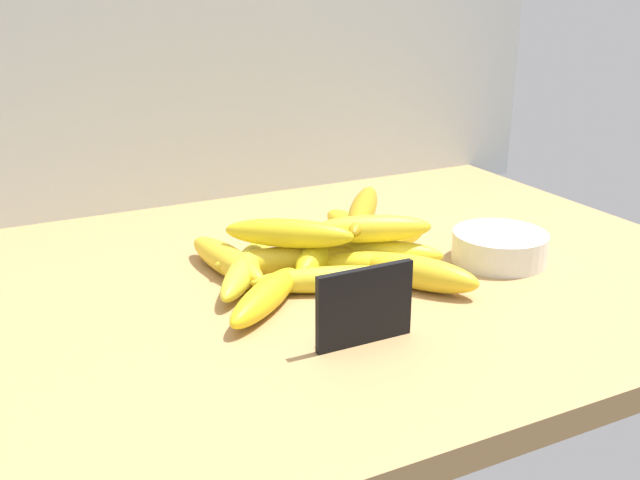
# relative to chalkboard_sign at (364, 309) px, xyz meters

# --- Properties ---
(counter_top) EXTENTS (1.10, 0.76, 0.03)m
(counter_top) POSITION_rel_chalkboard_sign_xyz_m (0.02, 0.19, -0.05)
(counter_top) COLOR tan
(counter_top) RESTS_ON ground
(back_wall) EXTENTS (1.30, 0.02, 0.70)m
(back_wall) POSITION_rel_chalkboard_sign_xyz_m (0.02, 0.58, 0.28)
(back_wall) COLOR silver
(back_wall) RESTS_ON ground
(chalkboard_sign) EXTENTS (0.11, 0.02, 0.08)m
(chalkboard_sign) POSITION_rel_chalkboard_sign_xyz_m (0.00, 0.00, 0.00)
(chalkboard_sign) COLOR black
(chalkboard_sign) RESTS_ON counter_top
(fruit_bowl) EXTENTS (0.13, 0.13, 0.04)m
(fruit_bowl) POSITION_rel_chalkboard_sign_xyz_m (0.28, 0.12, -0.02)
(fruit_bowl) COLOR silver
(fruit_bowl) RESTS_ON counter_top
(banana_0) EXTENTS (0.06, 0.18, 0.04)m
(banana_0) POSITION_rel_chalkboard_sign_xyz_m (-0.06, 0.24, -0.02)
(banana_0) COLOR yellow
(banana_0) RESTS_ON counter_top
(banana_1) EXTENTS (0.20, 0.08, 0.04)m
(banana_1) POSITION_rel_chalkboard_sign_xyz_m (0.01, 0.21, -0.02)
(banana_1) COLOR gold
(banana_1) RESTS_ON counter_top
(banana_2) EXTENTS (0.20, 0.06, 0.04)m
(banana_2) POSITION_rel_chalkboard_sign_xyz_m (0.12, 0.21, -0.02)
(banana_2) COLOR yellow
(banana_2) RESTS_ON counter_top
(banana_3) EXTENTS (0.14, 0.13, 0.04)m
(banana_3) POSITION_rel_chalkboard_sign_xyz_m (-0.06, 0.12, -0.02)
(banana_3) COLOR yellow
(banana_3) RESTS_ON counter_top
(banana_4) EXTENTS (0.12, 0.15, 0.04)m
(banana_4) POSITION_rel_chalkboard_sign_xyz_m (0.13, 0.09, -0.02)
(banana_4) COLOR yellow
(banana_4) RESTS_ON counter_top
(banana_5) EXTENTS (0.05, 0.21, 0.04)m
(banana_5) POSITION_rel_chalkboard_sign_xyz_m (0.14, 0.25, -0.02)
(banana_5) COLOR yellow
(banana_5) RESTS_ON counter_top
(banana_6) EXTENTS (0.15, 0.12, 0.03)m
(banana_6) POSITION_rel_chalkboard_sign_xyz_m (0.11, 0.14, -0.02)
(banana_6) COLOR yellow
(banana_6) RESTS_ON counter_top
(banana_7) EXTENTS (0.15, 0.18, 0.04)m
(banana_7) POSITION_rel_chalkboard_sign_xyz_m (-0.05, 0.21, -0.02)
(banana_7) COLOR yellow
(banana_7) RESTS_ON counter_top
(banana_8) EXTENTS (0.16, 0.12, 0.04)m
(banana_8) POSITION_rel_chalkboard_sign_xyz_m (0.12, 0.17, -0.02)
(banana_8) COLOR yellow
(banana_8) RESTS_ON counter_top
(banana_9) EXTENTS (0.21, 0.10, 0.03)m
(banana_9) POSITION_rel_chalkboard_sign_xyz_m (0.04, 0.13, -0.02)
(banana_9) COLOR yellow
(banana_9) RESTS_ON counter_top
(banana_10) EXTENTS (0.14, 0.15, 0.04)m
(banana_10) POSITION_rel_chalkboard_sign_xyz_m (0.06, 0.21, -0.02)
(banana_10) COLOR yellow
(banana_10) RESTS_ON counter_top
(banana_11) EXTENTS (0.16, 0.09, 0.04)m
(banana_11) POSITION_rel_chalkboard_sign_xyz_m (0.11, 0.17, 0.02)
(banana_11) COLOR yellow
(banana_11) RESTS_ON banana_8
(banana_12) EXTENTS (0.15, 0.18, 0.03)m
(banana_12) POSITION_rel_chalkboard_sign_xyz_m (0.14, 0.24, 0.02)
(banana_12) COLOR #AC8718
(banana_12) RESTS_ON banana_5
(banana_13) EXTENTS (0.15, 0.13, 0.04)m
(banana_13) POSITION_rel_chalkboard_sign_xyz_m (0.01, 0.20, 0.02)
(banana_13) COLOR yellow
(banana_13) RESTS_ON banana_1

